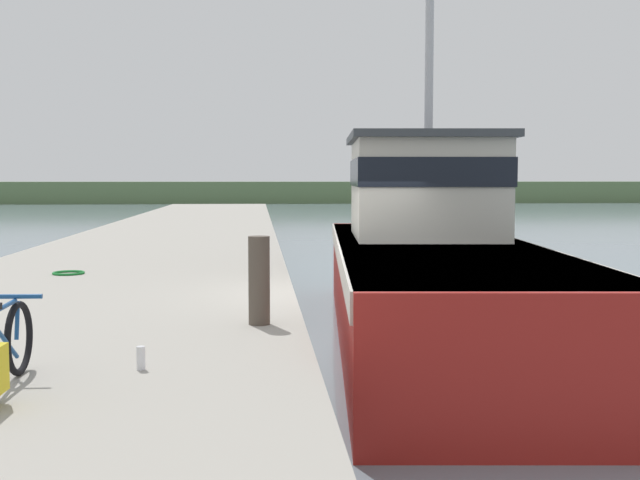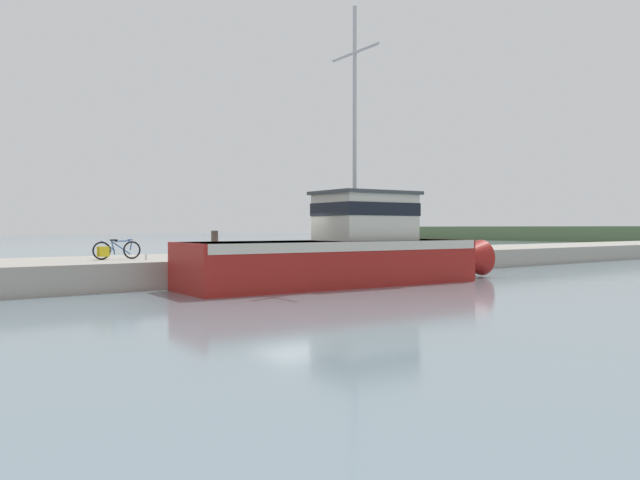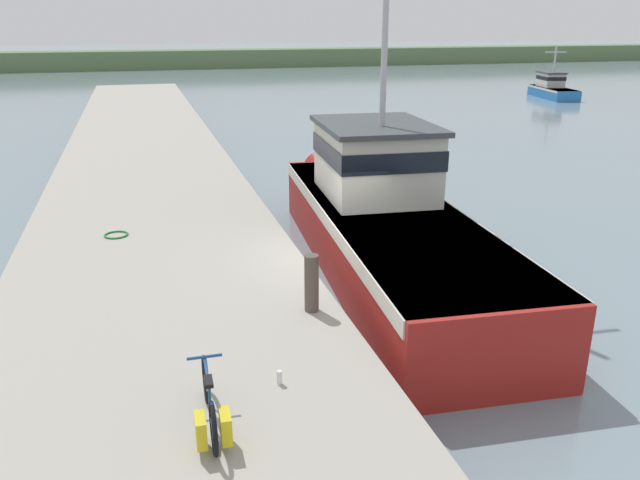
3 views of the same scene
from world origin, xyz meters
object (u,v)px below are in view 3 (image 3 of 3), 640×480
Objects in this scene: mooring_post at (312,283)px; bicycle_touring at (211,410)px; water_bottle_on_curb at (279,378)px; fishing_boat_main at (382,217)px; boat_red_outer at (552,88)px.

bicycle_touring is at bearing -125.18° from mooring_post.
mooring_post is 2.36m from water_bottle_on_curb.
fishing_boat_main is 4.67m from mooring_post.
boat_red_outer is 6.63× the size of mooring_post.
water_bottle_on_curb is at bearing -118.48° from fishing_boat_main.
boat_red_outer reaches higher than mooring_post.
water_bottle_on_curb is (-3.80, -5.84, -0.21)m from fishing_boat_main.
fishing_boat_main reaches higher than mooring_post.
fishing_boat_main is 63.02× the size of water_bottle_on_curb.
boat_red_outer is 32.51× the size of water_bottle_on_curb.
fishing_boat_main is at bearing 56.98° from water_bottle_on_curb.
fishing_boat_main reaches higher than bicycle_touring.
boat_red_outer reaches higher than bicycle_touring.
boat_red_outer is at bearing 50.03° from water_bottle_on_curb.
bicycle_touring is at bearing -121.32° from fishing_boat_main.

